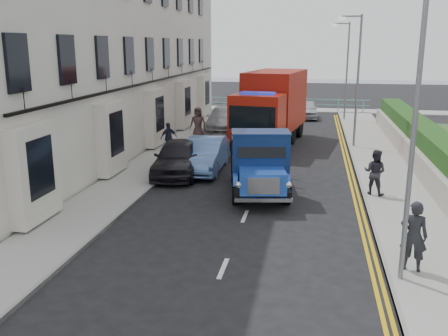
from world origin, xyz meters
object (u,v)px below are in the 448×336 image
parked_car_front (178,158)px  pedestrian_east_near (414,236)px  lamp_far (345,65)px  bedford_lorry (260,167)px  lamp_mid (356,74)px  lamp_near (409,116)px  red_lorry (272,106)px

parked_car_front → pedestrian_east_near: bearing=-50.8°
lamp_far → parked_car_front: 19.17m
pedestrian_east_near → bedford_lorry: bearing=-39.8°
bedford_lorry → pedestrian_east_near: size_ratio=3.05×
lamp_mid → bedford_lorry: 10.90m
lamp_near → parked_car_front: size_ratio=1.54×
bedford_lorry → parked_car_front: bedford_lorry is taller
lamp_far → red_lorry: lamp_far is taller
parked_car_front → pedestrian_east_near: 11.66m
lamp_mid → lamp_far: size_ratio=1.00×
lamp_mid → pedestrian_east_near: 15.77m
bedford_lorry → lamp_near: bearing=-67.7°
lamp_mid → lamp_near: bearing=-90.0°
lamp_mid → parked_car_front: bearing=-137.1°
lamp_mid → parked_car_front: lamp_mid is taller
parked_car_front → lamp_mid: bearing=37.2°
lamp_mid → bedford_lorry: size_ratio=1.29×
lamp_near → lamp_mid: size_ratio=1.00×
lamp_near → pedestrian_east_near: size_ratio=3.93×
lamp_mid → lamp_far: same height
pedestrian_east_near → parked_car_front: bearing=-32.4°
lamp_near → lamp_mid: 16.00m
lamp_near → lamp_far: bearing=90.0°
bedford_lorry → parked_car_front: size_ratio=1.20×
red_lorry → pedestrian_east_near: (4.87, -15.96, -1.13)m
lamp_near → bedford_lorry: (-3.95, 6.25, -2.87)m
lamp_far → pedestrian_east_near: lamp_far is taller
bedford_lorry → pedestrian_east_near: 7.22m
bedford_lorry → red_lorry: bearing=82.7°
lamp_near → pedestrian_east_near: 3.07m
lamp_near → red_lorry: 17.17m
lamp_near → lamp_mid: bearing=90.0°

